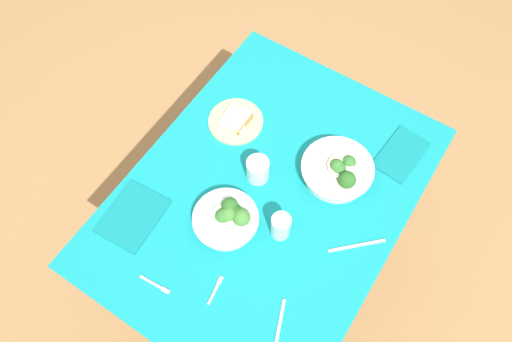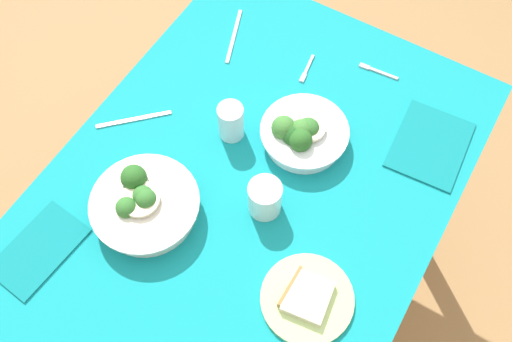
# 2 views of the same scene
# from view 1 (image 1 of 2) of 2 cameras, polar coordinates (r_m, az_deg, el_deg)

# --- Properties ---
(ground_plane) EXTENTS (6.00, 6.00, 0.00)m
(ground_plane) POSITION_cam_1_polar(r_m,az_deg,el_deg) (2.42, 0.90, -10.31)
(ground_plane) COLOR #9E7547
(dining_table) EXTENTS (1.21, 0.90, 0.75)m
(dining_table) POSITION_cam_1_polar(r_m,az_deg,el_deg) (1.84, 1.17, -4.34)
(dining_table) COLOR teal
(dining_table) RESTS_ON ground_plane
(broccoli_bowl_far) EXTENTS (0.22, 0.22, 0.09)m
(broccoli_bowl_far) POSITION_cam_1_polar(r_m,az_deg,el_deg) (1.64, -3.27, -5.43)
(broccoli_bowl_far) COLOR white
(broccoli_bowl_far) RESTS_ON dining_table
(broccoli_bowl_near) EXTENTS (0.25, 0.25, 0.10)m
(broccoli_bowl_near) POSITION_cam_1_polar(r_m,az_deg,el_deg) (1.74, 9.37, 0.01)
(broccoli_bowl_near) COLOR silver
(broccoli_bowl_near) RESTS_ON dining_table
(bread_side_plate) EXTENTS (0.21, 0.21, 0.03)m
(bread_side_plate) POSITION_cam_1_polar(r_m,az_deg,el_deg) (1.86, -2.32, 5.76)
(bread_side_plate) COLOR #B7D684
(bread_side_plate) RESTS_ON dining_table
(water_glass_center) EXTENTS (0.08, 0.08, 0.09)m
(water_glass_center) POSITION_cam_1_polar(r_m,az_deg,el_deg) (1.71, 0.21, 0.15)
(water_glass_center) COLOR silver
(water_glass_center) RESTS_ON dining_table
(water_glass_side) EXTENTS (0.06, 0.06, 0.10)m
(water_glass_side) POSITION_cam_1_polar(r_m,az_deg,el_deg) (1.62, 2.86, -6.34)
(water_glass_side) COLOR silver
(water_glass_side) RESTS_ON dining_table
(fork_by_far_bowl) EXTENTS (0.10, 0.03, 0.00)m
(fork_by_far_bowl) POSITION_cam_1_polar(r_m,az_deg,el_deg) (1.60, -4.63, -13.33)
(fork_by_far_bowl) COLOR #B7B7BC
(fork_by_far_bowl) RESTS_ON dining_table
(fork_by_near_bowl) EXTENTS (0.02, 0.11, 0.00)m
(fork_by_near_bowl) POSITION_cam_1_polar(r_m,az_deg,el_deg) (1.63, -11.38, -12.72)
(fork_by_near_bowl) COLOR #B7B7BC
(fork_by_near_bowl) RESTS_ON dining_table
(table_knife_left) EXTENTS (0.19, 0.08, 0.00)m
(table_knife_left) POSITION_cam_1_polar(r_m,az_deg,el_deg) (1.57, 2.59, -17.83)
(table_knife_left) COLOR #B7B7BC
(table_knife_left) RESTS_ON dining_table
(table_knife_right) EXTENTS (0.14, 0.15, 0.00)m
(table_knife_right) POSITION_cam_1_polar(r_m,az_deg,el_deg) (1.68, 11.54, -8.31)
(table_knife_right) COLOR #B7B7BC
(table_knife_right) RESTS_ON dining_table
(napkin_folded_upper) EXTENTS (0.22, 0.15, 0.01)m
(napkin_folded_upper) POSITION_cam_1_polar(r_m,az_deg,el_deg) (1.86, 16.31, 1.89)
(napkin_folded_upper) COLOR #0F777D
(napkin_folded_upper) RESTS_ON dining_table
(napkin_folded_lower) EXTENTS (0.23, 0.19, 0.01)m
(napkin_folded_lower) POSITION_cam_1_polar(r_m,az_deg,el_deg) (1.73, -13.95, -5.01)
(napkin_folded_lower) COLOR #0F777D
(napkin_folded_lower) RESTS_ON dining_table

